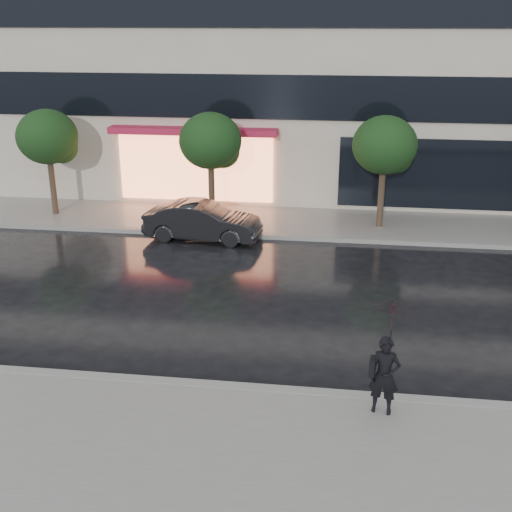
# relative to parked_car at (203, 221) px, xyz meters

# --- Properties ---
(ground) EXTENTS (120.00, 120.00, 0.00)m
(ground) POSITION_rel_parked_car_xyz_m (2.94, -8.12, -0.64)
(ground) COLOR black
(ground) RESTS_ON ground
(sidewalk_near) EXTENTS (60.00, 4.50, 0.12)m
(sidewalk_near) POSITION_rel_parked_car_xyz_m (2.94, -11.37, -0.58)
(sidewalk_near) COLOR slate
(sidewalk_near) RESTS_ON ground
(sidewalk_far) EXTENTS (60.00, 3.50, 0.12)m
(sidewalk_far) POSITION_rel_parked_car_xyz_m (2.94, 2.13, -0.58)
(sidewalk_far) COLOR slate
(sidewalk_far) RESTS_ON ground
(curb_near) EXTENTS (60.00, 0.25, 0.14)m
(curb_near) POSITION_rel_parked_car_xyz_m (2.94, -9.12, -0.57)
(curb_near) COLOR gray
(curb_near) RESTS_ON ground
(curb_far) EXTENTS (60.00, 0.25, 0.14)m
(curb_far) POSITION_rel_parked_car_xyz_m (2.94, 0.38, -0.57)
(curb_far) COLOR gray
(curb_far) RESTS_ON ground
(tree_far_west) EXTENTS (2.20, 2.20, 3.99)m
(tree_far_west) POSITION_rel_parked_car_xyz_m (-6.00, 1.91, 2.28)
(tree_far_west) COLOR #33261C
(tree_far_west) RESTS_ON ground
(tree_mid_west) EXTENTS (2.20, 2.20, 3.99)m
(tree_mid_west) POSITION_rel_parked_car_xyz_m (0.00, 1.91, 2.28)
(tree_mid_west) COLOR #33261C
(tree_mid_west) RESTS_ON ground
(tree_mid_east) EXTENTS (2.20, 2.20, 3.99)m
(tree_mid_east) POSITION_rel_parked_car_xyz_m (6.00, 1.91, 2.28)
(tree_mid_east) COLOR #33261C
(tree_mid_east) RESTS_ON ground
(parked_car) EXTENTS (3.98, 1.67, 1.28)m
(parked_car) POSITION_rel_parked_car_xyz_m (0.00, 0.00, 0.00)
(parked_car) COLOR black
(parked_car) RESTS_ON ground
(pedestrian_with_umbrella) EXTENTS (1.07, 1.09, 2.24)m
(pedestrian_with_umbrella) POSITION_rel_parked_car_xyz_m (5.50, -9.63, 0.98)
(pedestrian_with_umbrella) COLOR black
(pedestrian_with_umbrella) RESTS_ON sidewalk_near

